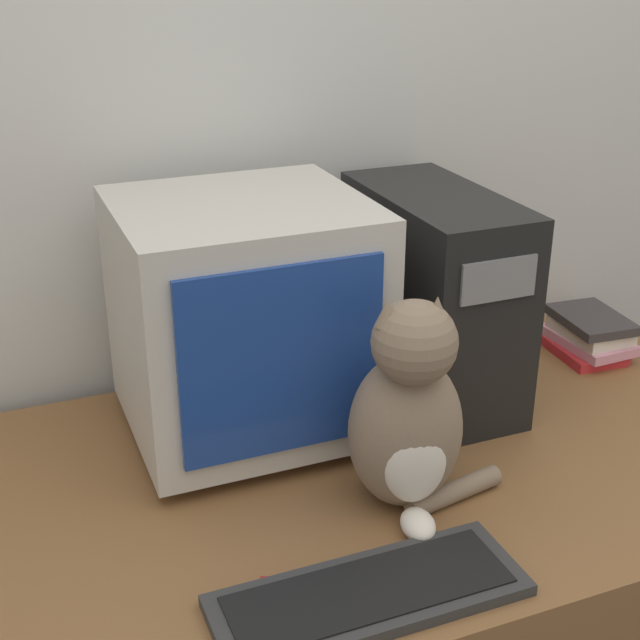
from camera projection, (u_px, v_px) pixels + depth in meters
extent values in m
cube|color=silver|center=(286.00, 96.00, 1.73)|extent=(7.00, 0.05, 2.50)
cube|color=brown|center=(381.00, 617.00, 1.69)|extent=(1.51, 0.84, 0.71)
cube|color=#BCB7AD|center=(248.00, 422.00, 1.63)|extent=(0.29, 0.23, 0.02)
cube|color=#BCB7AD|center=(244.00, 314.00, 1.55)|extent=(0.42, 0.39, 0.40)
cube|color=navy|center=(283.00, 362.00, 1.38)|extent=(0.33, 0.01, 0.32)
cube|color=black|center=(433.00, 296.00, 1.69)|extent=(0.20, 0.42, 0.40)
cube|color=slate|center=(499.00, 280.00, 1.47)|extent=(0.14, 0.01, 0.07)
cube|color=#2D2D2D|center=(369.00, 595.00, 1.21)|extent=(0.44, 0.16, 0.02)
cube|color=black|center=(369.00, 589.00, 1.21)|extent=(0.39, 0.12, 0.00)
ellipsoid|color=#7A6651|center=(405.00, 431.00, 1.38)|extent=(0.21, 0.19, 0.26)
ellipsoid|color=beige|center=(415.00, 462.00, 1.33)|extent=(0.11, 0.06, 0.14)
sphere|color=#7A6651|center=(414.00, 343.00, 1.29)|extent=(0.15, 0.15, 0.13)
cone|color=#7A6651|center=(387.00, 313.00, 1.26)|extent=(0.03, 0.03, 0.04)
cone|color=#7A6651|center=(437.00, 309.00, 1.27)|extent=(0.03, 0.03, 0.04)
ellipsoid|color=beige|center=(418.00, 524.00, 1.34)|extent=(0.07, 0.09, 0.04)
cylinder|color=#7A6651|center=(454.00, 492.00, 1.42)|extent=(0.18, 0.07, 0.03)
cube|color=red|center=(583.00, 349.00, 1.92)|extent=(0.13, 0.17, 0.02)
cube|color=pink|center=(589.00, 340.00, 1.91)|extent=(0.13, 0.19, 0.02)
cube|color=beige|center=(591.00, 329.00, 1.90)|extent=(0.11, 0.16, 0.03)
cube|color=#383333|center=(592.00, 319.00, 1.89)|extent=(0.14, 0.18, 0.02)
cylinder|color=maroon|center=(312.00, 579.00, 1.25)|extent=(0.14, 0.06, 0.01)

